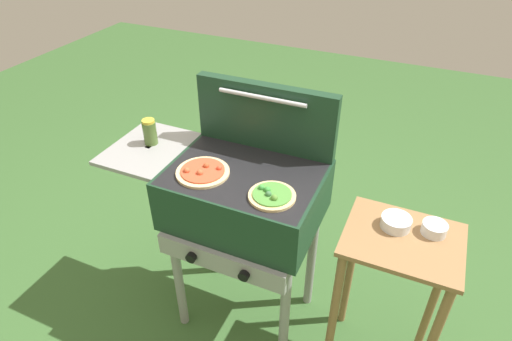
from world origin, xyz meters
name	(u,v)px	position (x,y,z in m)	size (l,w,h in m)	color
ground_plane	(247,310)	(0.00, 0.00, 0.00)	(8.00, 8.00, 0.00)	#38602D
grill	(242,199)	(-0.01, 0.00, 0.76)	(0.96, 0.53, 0.90)	#193823
grill_lid_open	(266,117)	(0.00, 0.21, 1.05)	(0.63, 0.08, 0.30)	#193823
pizza_pepperoni	(203,172)	(-0.15, -0.08, 0.91)	(0.22, 0.22, 0.04)	beige
pizza_veggie	(272,195)	(0.16, -0.11, 0.91)	(0.18, 0.18, 0.04)	#E0C17F
sauce_jar	(150,132)	(-0.48, 0.03, 0.96)	(0.06, 0.06, 0.12)	#4C6B2D
prep_table	(393,279)	(0.66, 0.00, 0.56)	(0.44, 0.36, 0.78)	olive
topping_bowl_near	(396,223)	(0.62, 0.05, 0.80)	(0.12, 0.12, 0.04)	silver
topping_bowl_far	(434,229)	(0.76, 0.07, 0.80)	(0.09, 0.09, 0.04)	silver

